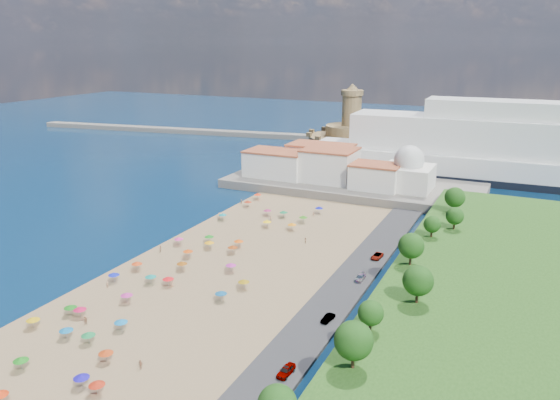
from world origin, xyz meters
The scene contains 12 objects.
ground centered at (0.00, 0.00, 0.00)m, with size 700.00×700.00×0.00m, color #071938.
terrace centered at (10.00, 73.00, 1.50)m, with size 90.00×36.00×3.00m, color #59544C.
jetty centered at (-12.00, 108.00, 1.20)m, with size 18.00×70.00×2.40m, color #59544C.
breakwater centered at (-110.00, 153.00, 1.30)m, with size 200.00×7.00×2.60m, color #59544C.
waterfront_buildings centered at (-3.05, 73.64, 7.88)m, with size 57.00×29.00×11.00m.
domed_building centered at (30.00, 71.00, 8.97)m, with size 16.00×16.00×15.00m.
fortress centered at (-12.00, 138.00, 6.68)m, with size 40.00×40.00×32.40m.
cruise_ship centered at (67.63, 109.13, 10.97)m, with size 170.10×30.27×37.05m.
beach_parasols centered at (-1.71, -13.63, 2.15)m, with size 31.48×113.65×2.20m.
beachgoers centered at (-1.87, 1.52, 1.09)m, with size 33.74×89.10×1.79m.
parked_cars centered at (36.00, -11.60, 1.34)m, with size 2.39×57.27×1.42m.
hillside_trees centered at (48.00, -9.36, 10.01)m, with size 13.33×104.75×7.24m.
Camera 1 is at (66.90, -108.77, 51.02)m, focal length 35.00 mm.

